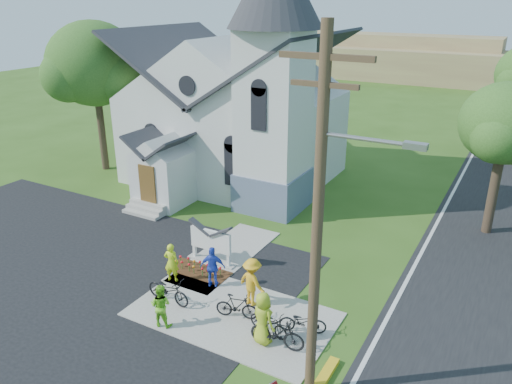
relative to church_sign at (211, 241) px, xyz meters
The scene contains 20 objects.
ground 3.57m from the church_sign, 69.44° to the right, with size 120.00×120.00×0.00m, color #315317.
parking_lot 7.86m from the church_sign, 138.12° to the right, with size 20.00×16.00×0.02m, color black.
sidewalk 3.95m from the church_sign, 45.00° to the right, with size 7.00×4.00×0.05m, color gray.
church 11.06m from the church_sign, 114.73° to the left, with size 12.35×12.00×13.00m.
church_sign is the anchor object (origin of this frame).
flower_bed 1.34m from the church_sign, 90.00° to the right, with size 2.60×1.10×0.07m, color #3B2310.
utility_pole 9.18m from the church_sign, 35.60° to the right, with size 3.45×0.28×10.00m.
tree_lot_corner 15.53m from the church_sign, 152.02° to the left, with size 5.60×5.60×9.15m.
tree_road_near 13.75m from the church_sign, 42.21° to the left, with size 4.00×4.00×7.05m.
distant_hills 53.34m from the church_sign, 85.10° to the left, with size 61.00×10.00×5.60m.
cyclist_0 2.04m from the church_sign, 104.28° to the right, with size 0.58×0.38×1.59m, color #CEEC1B.
bike_0 3.24m from the church_sign, 84.70° to the right, with size 0.65×1.85×0.97m, color black.
cyclist_1 4.49m from the church_sign, 77.76° to the right, with size 0.74×0.58×1.53m, color #74D127.
bike_1 4.11m from the church_sign, 43.47° to the right, with size 0.42×1.50×0.90m, color black.
cyclist_2 1.88m from the church_sign, 53.64° to the right, with size 0.96×0.40×1.63m, color blue.
bike_2 5.29m from the church_sign, 35.05° to the right, with size 0.53×1.52×0.80m, color black.
cyclist_3 3.52m from the church_sign, 31.29° to the right, with size 1.17×0.67×1.82m, color gold.
bike_3 6.03m from the church_sign, 35.82° to the right, with size 0.51×1.79×1.08m, color black.
cyclist_4 5.58m from the church_sign, 38.85° to the right, with size 0.88×0.57×1.80m, color #A6BD23.
bike_4 5.82m from the church_sign, 24.70° to the right, with size 0.54×1.56×0.82m, color black.
Camera 1 is at (9.40, -11.89, 10.43)m, focal length 35.00 mm.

